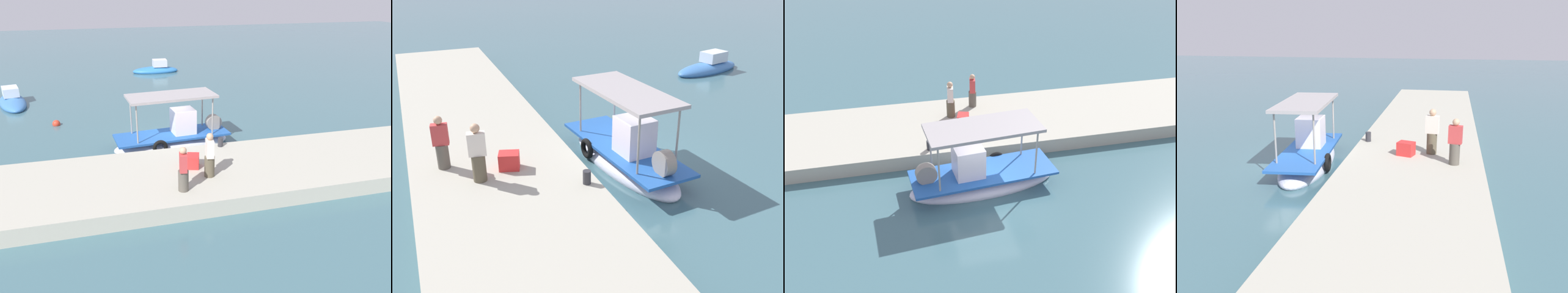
# 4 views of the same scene
# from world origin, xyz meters

# --- Properties ---
(ground_plane) EXTENTS (120.00, 120.00, 0.00)m
(ground_plane) POSITION_xyz_m (0.00, 0.00, 0.00)
(ground_plane) COLOR #3F646D
(dock_quay) EXTENTS (36.00, 5.17, 0.65)m
(dock_quay) POSITION_xyz_m (0.00, -4.83, 0.32)
(dock_quay) COLOR #AEAB9B
(dock_quay) RESTS_ON ground_plane
(main_fishing_boat) EXTENTS (6.05, 2.38, 3.04)m
(main_fishing_boat) POSITION_xyz_m (0.05, -0.48, 0.46)
(main_fishing_boat) COLOR silver
(main_fishing_boat) RESTS_ON ground_plane
(fisherman_near_bollard) EXTENTS (0.44, 0.52, 1.71)m
(fisherman_near_bollard) POSITION_xyz_m (-0.84, -6.34, 1.42)
(fisherman_near_bollard) COLOR #565046
(fisherman_near_bollard) RESTS_ON dock_quay
(fisherman_by_crate) EXTENTS (0.45, 0.54, 1.80)m
(fisherman_by_crate) POSITION_xyz_m (0.41, -5.46, 1.46)
(fisherman_by_crate) COLOR brown
(fisherman_by_crate) RESTS_ON dock_quay
(mooring_bollard) EXTENTS (0.24, 0.24, 0.41)m
(mooring_bollard) POSITION_xyz_m (1.80, -2.64, 0.85)
(mooring_bollard) COLOR #2D2D33
(mooring_bollard) RESTS_ON dock_quay
(cargo_crate) EXTENTS (0.66, 0.74, 0.53)m
(cargo_crate) POSITION_xyz_m (0.00, -4.48, 0.91)
(cargo_crate) COLOR red
(cargo_crate) RESTS_ON dock_quay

